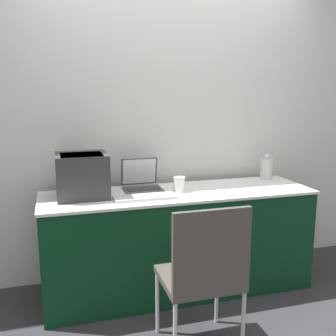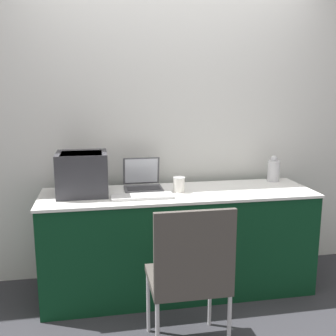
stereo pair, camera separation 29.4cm
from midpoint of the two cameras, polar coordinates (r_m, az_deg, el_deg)
ground_plane at (r=3.02m, az=5.64°, el=-19.66°), size 14.00×14.00×0.00m
wall_back at (r=3.28m, az=2.69°, el=6.88°), size 8.00×0.05×2.60m
table at (r=3.09m, az=4.29°, el=-10.63°), size 2.05×0.60×0.80m
printer at (r=2.89m, az=-9.53°, el=-0.59°), size 0.36×0.34×0.31m
laptop_left at (r=3.04m, az=-0.94°, el=-2.10°), size 0.29×0.27×0.23m
external_keyboard at (r=2.79m, az=-0.74°, el=-4.20°), size 0.44×0.15×0.02m
coffee_cup at (r=2.95m, az=4.51°, el=-2.42°), size 0.09×0.09×0.12m
metal_pitcher at (r=3.45m, az=17.46°, el=-0.26°), size 0.10×0.10×0.22m
chair at (r=2.32m, az=6.94°, el=-14.70°), size 0.45×0.42×0.93m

